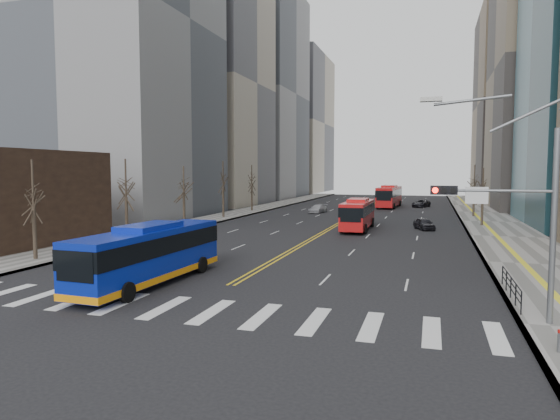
{
  "coord_description": "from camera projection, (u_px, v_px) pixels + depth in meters",
  "views": [
    {
      "loc": [
        10.51,
        -20.09,
        6.34
      ],
      "look_at": [
        0.61,
        12.4,
        3.63
      ],
      "focal_mm": 32.0,
      "sensor_mm": 36.0,
      "label": 1
    }
  ],
  "objects": [
    {
      "name": "red_bus_far",
      "position": [
        389.0,
        195.0,
        85.28
      ],
      "size": [
        3.58,
        12.18,
        3.79
      ],
      "color": "red",
      "rests_on": "ground"
    },
    {
      "name": "car_silver",
      "position": [
        318.0,
        209.0,
        74.48
      ],
      "size": [
        2.46,
        4.47,
        1.23
      ],
      "primitive_type": "imported",
      "rotation": [
        0.0,
        0.0,
        -0.18
      ],
      "color": "#AFAEB4",
      "rests_on": "ground"
    },
    {
      "name": "car_dark_far",
      "position": [
        421.0,
        203.0,
        86.0
      ],
      "size": [
        3.38,
        5.04,
        1.28
      ],
      "primitive_type": "imported",
      "rotation": [
        0.0,
        0.0,
        -0.29
      ],
      "color": "black",
      "rests_on": "ground"
    },
    {
      "name": "street_trees",
      "position": [
        271.0,
        183.0,
        57.36
      ],
      "size": [
        35.2,
        47.2,
        7.6
      ],
      "color": "#2F261D",
      "rests_on": "ground"
    },
    {
      "name": "sidewalk_left",
      "position": [
        231.0,
        215.0,
        70.41
      ],
      "size": [
        5.0,
        130.0,
        0.15
      ],
      "primitive_type": "cube",
      "color": "slate",
      "rests_on": "ground"
    },
    {
      "name": "sidewalk_right",
      "position": [
        491.0,
        222.0,
        60.53
      ],
      "size": [
        7.0,
        130.0,
        0.15
      ],
      "primitive_type": "cube",
      "color": "slate",
      "rests_on": "ground"
    },
    {
      "name": "red_bus_near",
      "position": [
        358.0,
        212.0,
        53.1
      ],
      "size": [
        2.72,
        10.48,
        3.34
      ],
      "color": "red",
      "rests_on": "ground"
    },
    {
      "name": "car_dark_mid",
      "position": [
        424.0,
        224.0,
        53.31
      ],
      "size": [
        2.65,
        3.98,
        1.26
      ],
      "primitive_type": "imported",
      "rotation": [
        0.0,
        0.0,
        0.35
      ],
      "color": "black",
      "rests_on": "ground"
    },
    {
      "name": "ground",
      "position": [
        188.0,
        310.0,
        22.72
      ],
      "size": [
        220.0,
        220.0,
        0.0
      ],
      "primitive_type": "plane",
      "color": "black"
    },
    {
      "name": "car_white",
      "position": [
        180.0,
        229.0,
        47.77
      ],
      "size": [
        2.73,
        4.59,
        1.43
      ],
      "primitive_type": "imported",
      "rotation": [
        0.0,
        0.0,
        0.3
      ],
      "color": "white",
      "rests_on": "ground"
    },
    {
      "name": "pedestrian_railing",
      "position": [
        511.0,
        284.0,
        24.22
      ],
      "size": [
        0.06,
        6.06,
        1.02
      ],
      "color": "black",
      "rests_on": "sidewalk_right"
    },
    {
      "name": "blue_bus",
      "position": [
        150.0,
        253.0,
        27.66
      ],
      "size": [
        3.09,
        11.68,
        3.38
      ],
      "color": "#0B21A8",
      "rests_on": "ground"
    },
    {
      "name": "signal_mast",
      "position": [
        515.0,
        207.0,
        20.23
      ],
      "size": [
        5.37,
        0.37,
        9.39
      ],
      "color": "slate",
      "rests_on": "ground"
    },
    {
      "name": "office_towers",
      "position": [
        372.0,
        68.0,
        86.1
      ],
      "size": [
        83.0,
        134.0,
        58.0
      ],
      "color": "gray",
      "rests_on": "ground"
    },
    {
      "name": "centerline",
      "position": [
        358.0,
        212.0,
        75.16
      ],
      "size": [
        0.55,
        100.0,
        0.01
      ],
      "color": "gold",
      "rests_on": "ground"
    },
    {
      "name": "crosswalk",
      "position": [
        188.0,
        309.0,
        22.71
      ],
      "size": [
        26.7,
        4.0,
        0.01
      ],
      "color": "silver",
      "rests_on": "ground"
    }
  ]
}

